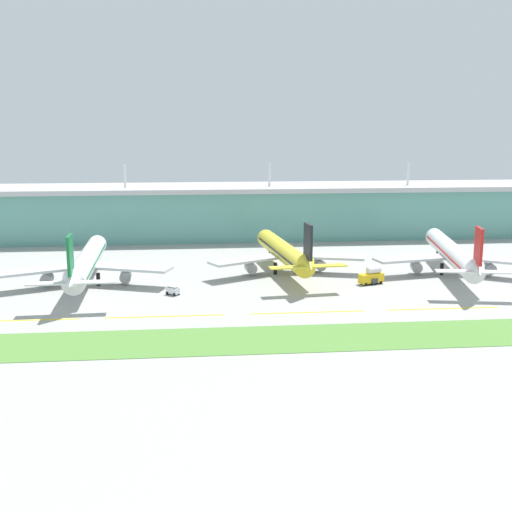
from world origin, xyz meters
name	(u,v)px	position (x,y,z in m)	size (l,w,h in m)	color
ground_plane	(321,314)	(0.00, 0.00, 0.00)	(600.00, 600.00, 0.00)	#9E9E99
terminal_building	(268,211)	(0.00, 111.03, 10.73)	(288.00, 34.00, 30.04)	#5B9E93
airliner_near	(86,262)	(-60.34, 35.24, 6.45)	(48.76, 65.66, 18.90)	silver
airliner_middle	(284,252)	(-2.51, 44.73, 6.44)	(48.51, 60.01, 18.90)	yellow
airliner_far	(452,253)	(47.96, 38.08, 6.45)	(47.96, 67.81, 18.90)	white
taxiway_stripe_west	(17,321)	(-71.00, 1.59, 0.02)	(28.00, 0.70, 0.04)	yellow
taxiway_stripe_mid_west	(165,316)	(-37.00, 1.59, 0.02)	(28.00, 0.70, 0.04)	yellow
taxiway_stripe_centre	(307,312)	(-3.00, 1.59, 0.02)	(28.00, 0.70, 0.04)	yellow
taxiway_stripe_mid_east	(443,309)	(31.00, 1.59, 0.02)	(28.00, 0.70, 0.04)	yellow
grass_verge	(337,337)	(0.00, -17.36, 0.05)	(300.00, 18.00, 0.10)	#518438
baggage_cart	(173,290)	(-35.83, 21.45, 1.26)	(3.91, 3.71, 2.48)	silver
fuel_truck	(372,276)	(20.29, 28.17, 2.26)	(7.65, 4.76, 4.95)	gold
pushback_tug	(370,280)	(19.93, 28.66, 1.10)	(4.43, 4.99, 1.85)	#333842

